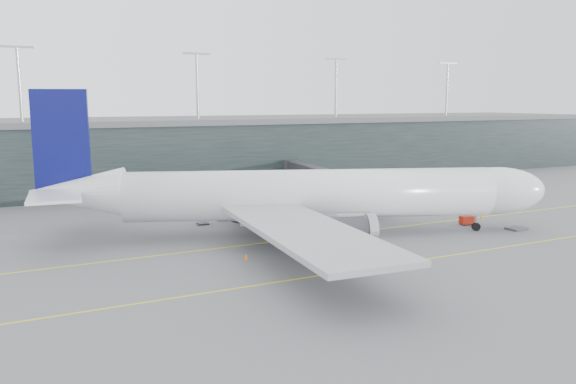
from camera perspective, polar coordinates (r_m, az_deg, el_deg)
name	(u,v)px	position (r m, az deg, el deg)	size (l,w,h in m)	color
ground	(266,235)	(81.01, -2.29, -4.40)	(320.00, 320.00, 0.00)	#57585C
taxiline_a	(277,241)	(77.47, -1.10, -5.02)	(160.00, 0.25, 0.02)	yellow
taxiline_b	(337,273)	(63.85, 5.02, -8.18)	(160.00, 0.25, 0.02)	yellow
taxiline_lead_main	(246,209)	(100.94, -4.26, -1.69)	(0.25, 60.00, 0.02)	yellow
terminal	(166,151)	(134.40, -12.33, 4.11)	(240.00, 36.00, 29.00)	black
main_aircraft	(307,195)	(79.88, 1.98, -0.35)	(71.38, 65.85, 20.66)	white
jet_bridge	(321,176)	(110.28, 3.37, 1.64)	(6.30, 43.03, 6.10)	#2D2D32
gse_cart	(467,220)	(91.83, 17.69, -2.72)	(2.23, 1.63, 1.39)	#A41D0B
baggage_dolly	(516,228)	(91.13, 22.18, -3.45)	(2.80, 2.24, 0.28)	#37373C
uld_a	(202,219)	(88.61, -8.68, -2.75)	(1.83, 1.49, 1.62)	#36363B
uld_b	(223,214)	(91.61, -6.60, -2.19)	(2.43, 2.05, 2.00)	#36363B
uld_c	(238,216)	(89.94, -5.05, -2.47)	(2.34, 2.16, 1.72)	#36363B
cone_nose	(481,217)	(97.07, 19.01, -2.40)	(0.47, 0.47, 0.74)	orange
cone_wing_stbd	(403,257)	(69.91, 11.64, -6.50)	(0.45, 0.45, 0.71)	#CC4A0B
cone_wing_port	(286,216)	(92.46, -0.19, -2.46)	(0.45, 0.45, 0.71)	#E95D0C
cone_tail	(246,256)	(68.94, -4.31, -6.54)	(0.48, 0.48, 0.76)	orange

